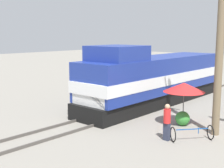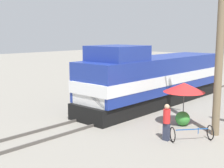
{
  "view_description": "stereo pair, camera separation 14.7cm",
  "coord_description": "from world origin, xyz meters",
  "px_view_note": "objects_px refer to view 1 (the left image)",
  "views": [
    {
      "loc": [
        12.49,
        -13.95,
        5.07
      ],
      "look_at": [
        1.2,
        -1.28,
        2.31
      ],
      "focal_mm": 50.0,
      "sensor_mm": 36.0,
      "label": 1
    },
    {
      "loc": [
        12.6,
        -13.85,
        5.07
      ],
      "look_at": [
        1.2,
        -1.28,
        2.31
      ],
      "focal_mm": 50.0,
      "sensor_mm": 36.0,
      "label": 2
    }
  ],
  "objects_px": {
    "bicycle": "(192,133)",
    "person_bystander": "(167,121)",
    "utility_pole": "(221,19)",
    "vendor_umbrella": "(184,87)",
    "locomotive": "(152,79)"
  },
  "relations": [
    {
      "from": "locomotive",
      "to": "vendor_umbrella",
      "type": "bearing_deg",
      "value": -36.5
    },
    {
      "from": "locomotive",
      "to": "utility_pole",
      "type": "height_order",
      "value": "utility_pole"
    },
    {
      "from": "utility_pole",
      "to": "vendor_umbrella",
      "type": "relative_size",
      "value": 4.71
    },
    {
      "from": "utility_pole",
      "to": "vendor_umbrella",
      "type": "height_order",
      "value": "utility_pole"
    },
    {
      "from": "vendor_umbrella",
      "to": "bicycle",
      "type": "relative_size",
      "value": 1.23
    },
    {
      "from": "utility_pole",
      "to": "person_bystander",
      "type": "bearing_deg",
      "value": -119.97
    },
    {
      "from": "locomotive",
      "to": "person_bystander",
      "type": "distance_m",
      "value": 7.68
    },
    {
      "from": "utility_pole",
      "to": "person_bystander",
      "type": "height_order",
      "value": "utility_pole"
    },
    {
      "from": "locomotive",
      "to": "vendor_umbrella",
      "type": "relative_size",
      "value": 5.81
    },
    {
      "from": "locomotive",
      "to": "person_bystander",
      "type": "xyz_separation_m",
      "value": [
        4.9,
        -5.85,
        -0.88
      ]
    },
    {
      "from": "vendor_umbrella",
      "to": "person_bystander",
      "type": "distance_m",
      "value": 3.0
    },
    {
      "from": "vendor_umbrella",
      "to": "person_bystander",
      "type": "bearing_deg",
      "value": -76.88
    },
    {
      "from": "locomotive",
      "to": "bicycle",
      "type": "xyz_separation_m",
      "value": [
        5.83,
        -5.09,
        -1.48
      ]
    },
    {
      "from": "person_bystander",
      "to": "vendor_umbrella",
      "type": "bearing_deg",
      "value": 103.12
    },
    {
      "from": "bicycle",
      "to": "person_bystander",
      "type": "bearing_deg",
      "value": 77.78
    }
  ]
}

